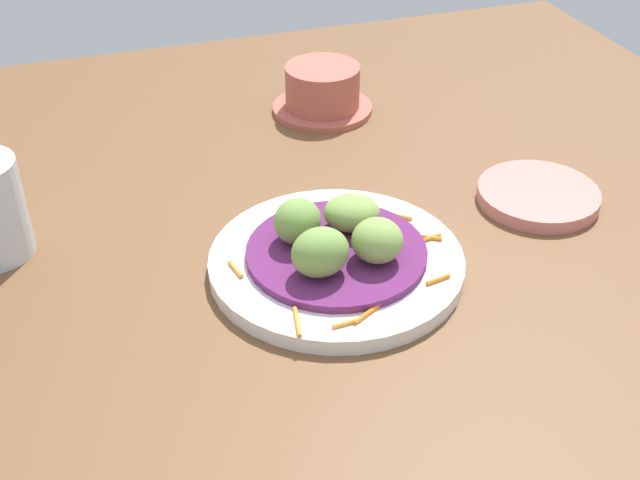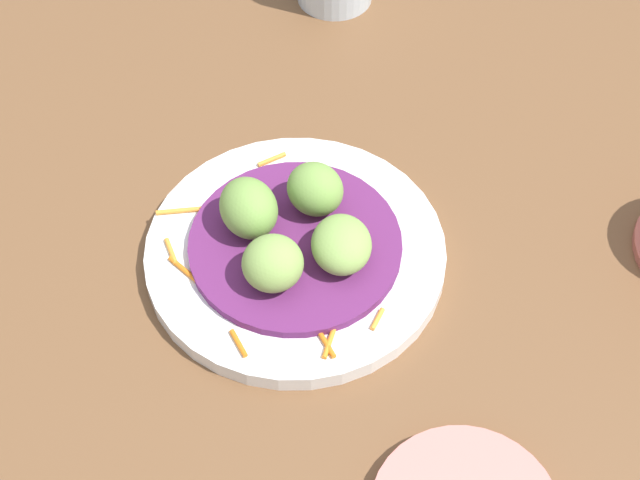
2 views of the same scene
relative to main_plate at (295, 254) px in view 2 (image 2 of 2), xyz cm
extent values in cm
cube|color=brown|center=(-4.17, -5.39, -1.77)|extent=(110.00, 110.00, 2.00)
cylinder|color=white|center=(0.00, 0.00, 0.00)|extent=(24.03, 24.03, 1.54)
cylinder|color=#60235B|center=(0.00, 0.00, 1.17)|extent=(16.97, 16.97, 0.80)
cylinder|color=orange|center=(6.34, 8.04, 0.97)|extent=(1.09, 3.71, 0.40)
cylinder|color=orange|center=(-7.36, 6.56, 0.97)|extent=(2.50, 0.83, 0.40)
cylinder|color=orange|center=(-8.43, -3.93, 0.97)|extent=(1.72, 1.64, 0.40)
cylinder|color=orange|center=(-9.03, -0.04, 0.97)|extent=(3.06, 2.23, 0.40)
cylinder|color=orange|center=(2.44, 9.52, 0.97)|extent=(2.63, 0.59, 0.40)
cylinder|color=orange|center=(9.50, -0.74, 0.97)|extent=(0.92, 2.61, 0.40)
cylinder|color=orange|center=(0.43, 8.95, 0.97)|extent=(3.02, 1.91, 0.40)
cylinder|color=orange|center=(-8.95, 0.45, 0.97)|extent=(3.35, 0.93, 0.40)
ellipsoid|color=#759E47|center=(2.97, -2.59, 3.72)|extent=(6.24, 6.10, 4.30)
ellipsoid|color=#759E47|center=(2.59, 2.97, 3.83)|extent=(5.88, 5.15, 4.52)
ellipsoid|color=#84A851|center=(-2.97, 2.59, 3.61)|extent=(6.25, 6.26, 4.08)
ellipsoid|color=#84A851|center=(-2.59, -2.97, 3.27)|extent=(6.43, 5.89, 3.41)
camera|label=1|loc=(21.42, 58.84, 46.29)|focal=46.45mm
camera|label=2|loc=(-45.25, 12.16, 62.72)|focal=54.89mm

